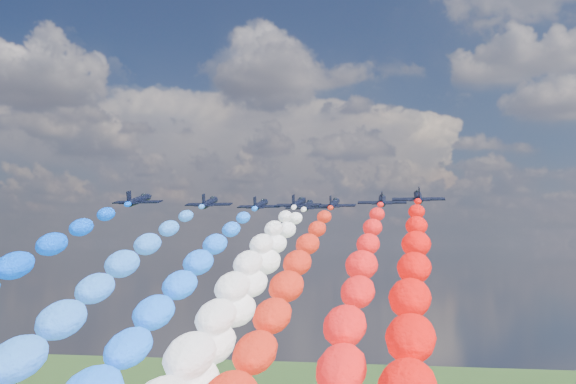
# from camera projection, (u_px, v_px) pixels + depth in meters

# --- Properties ---
(jet_0) EXTENTS (9.88, 13.35, 5.35)m
(jet_0) POSITION_uv_depth(u_px,v_px,m) (139.00, 200.00, 144.04)
(jet_0) COLOR black
(jet_1) EXTENTS (10.01, 13.44, 5.35)m
(jet_1) POSITION_uv_depth(u_px,v_px,m) (210.00, 203.00, 152.40)
(jet_1) COLOR black
(trail_1) EXTENTS (7.09, 129.80, 50.13)m
(trail_1) POSITION_uv_depth(u_px,v_px,m) (40.00, 364.00, 85.50)
(trail_1) COLOR blue
(jet_2) EXTENTS (9.91, 13.37, 5.35)m
(jet_2) POSITION_uv_depth(u_px,v_px,m) (260.00, 205.00, 160.82)
(jet_2) COLOR black
(trail_2) EXTENTS (7.09, 129.80, 50.13)m
(trail_2) POSITION_uv_depth(u_px,v_px,m) (142.00, 353.00, 93.93)
(trail_2) COLOR #1764FF
(jet_3) EXTENTS (10.15, 13.54, 5.35)m
(jet_3) POSITION_uv_depth(u_px,v_px,m) (298.00, 203.00, 154.95)
(jet_3) COLOR black
(trail_3) EXTENTS (7.09, 129.80, 50.13)m
(trail_3) POSITION_uv_depth(u_px,v_px,m) (201.00, 360.00, 88.06)
(trail_3) COLOR white
(jet_4) EXTENTS (9.91, 13.37, 5.35)m
(jet_4) POSITION_uv_depth(u_px,v_px,m) (308.00, 206.00, 164.65)
(jet_4) COLOR black
(trail_4) EXTENTS (7.09, 129.80, 50.13)m
(trail_4) POSITION_uv_depth(u_px,v_px,m) (226.00, 349.00, 97.75)
(trail_4) COLOR white
(jet_5) EXTENTS (9.75, 13.25, 5.35)m
(jet_5) POSITION_uv_depth(u_px,v_px,m) (334.00, 204.00, 157.20)
(jet_5) COLOR black
(trail_5) EXTENTS (7.09, 129.80, 50.13)m
(trail_5) POSITION_uv_depth(u_px,v_px,m) (265.00, 357.00, 90.30)
(trail_5) COLOR red
(jet_6) EXTENTS (10.28, 13.63, 5.35)m
(jet_6) POSITION_uv_depth(u_px,v_px,m) (382.00, 201.00, 145.24)
(jet_6) COLOR black
(trail_6) EXTENTS (7.09, 129.80, 50.13)m
(trail_6) POSITION_uv_depth(u_px,v_px,m) (344.00, 374.00, 78.35)
(trail_6) COLOR red
(jet_7) EXTENTS (10.21, 13.58, 5.35)m
(jet_7) POSITION_uv_depth(u_px,v_px,m) (418.00, 197.00, 134.63)
(jet_7) COLOR black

